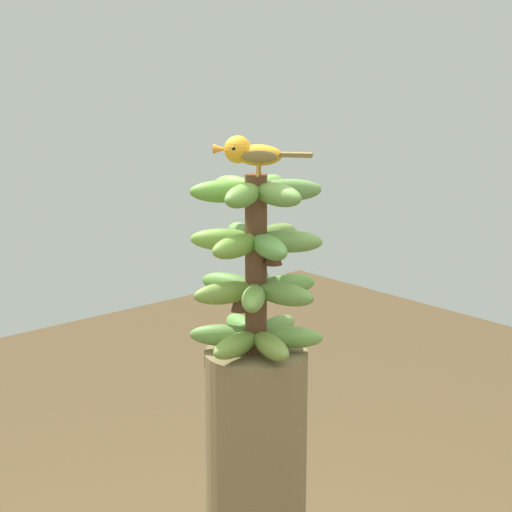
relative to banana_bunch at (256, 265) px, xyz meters
name	(u,v)px	position (x,y,z in m)	size (l,w,h in m)	color
banana_bunch	(256,265)	(0.00, 0.00, 0.00)	(0.27, 0.27, 0.36)	brown
perched_bird	(250,153)	(-0.01, 0.02, 0.22)	(0.16, 0.14, 0.08)	#C68933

